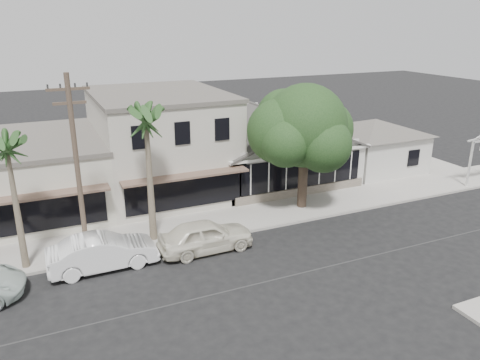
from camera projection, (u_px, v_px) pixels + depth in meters
name	position (u px, v px, depth m)	size (l,w,h in m)	color
ground	(304.00, 273.00, 21.67)	(140.00, 140.00, 0.00)	black
sidewalk_north	(104.00, 243.00, 24.39)	(90.00, 3.50, 0.15)	#9E9991
corner_shop	(274.00, 145.00, 33.53)	(10.40, 8.60, 5.10)	beige
side_cottage	(373.00, 151.00, 36.22)	(6.00, 6.00, 3.00)	beige
row_building_near	(161.00, 145.00, 31.12)	(8.00, 10.00, 6.50)	#B8B3A6
row_building_midnear	(15.00, 179.00, 28.01)	(10.00, 10.00, 4.20)	beige
utility_pole	(77.00, 167.00, 21.13)	(1.80, 0.24, 9.00)	brown
car_0	(206.00, 236.00, 23.50)	(1.93, 4.80, 1.63)	silver
car_1	(103.00, 252.00, 21.83)	(1.75, 5.01, 1.65)	white
shade_tree	(302.00, 128.00, 27.63)	(6.94, 6.28, 7.70)	#46362A
palm_east	(146.00, 119.00, 22.65)	(3.14, 3.14, 7.74)	#726651
palm_mid	(6.00, 147.00, 20.06)	(3.04, 3.04, 6.94)	#726651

